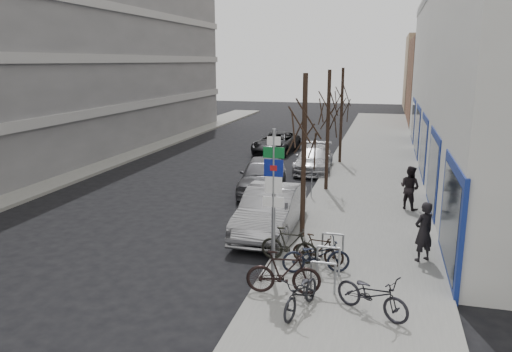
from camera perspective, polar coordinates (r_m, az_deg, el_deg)
The scene contains 25 objects.
ground at distance 14.45m, azimuth -7.55°, elevation -11.05°, with size 120.00×120.00×0.00m, color black.
sidewalk_east at distance 22.92m, azimuth 12.70°, elevation -1.94°, with size 5.00×70.00×0.15m, color slate.
sidewalk_west at distance 28.02m, azimuth -20.80°, elevation 0.23°, with size 3.00×70.00×0.15m, color slate.
brick_building_far at distance 52.79m, azimuth 23.70°, elevation 9.92°, with size 12.00×14.00×8.00m, color brown.
tan_building_far at distance 67.70m, azimuth 22.29°, elevation 10.92°, with size 13.00×12.00×9.00m, color #937A5B.
highway_sign_pole at distance 12.92m, azimuth 2.02°, elevation -2.29°, with size 0.55×0.10×4.20m.
bike_rack at distance 13.85m, azimuth 8.26°, elevation -9.20°, with size 0.66×2.26×0.83m.
tree_near at distance 15.97m, azimuth 5.58°, elevation 6.62°, with size 1.80×1.80×5.50m.
tree_mid at distance 22.38m, azimuth 8.31°, elevation 8.37°, with size 1.80×1.80×5.50m.
tree_far at distance 28.83m, azimuth 9.83°, elevation 9.33°, with size 1.80×1.80×5.50m.
meter_front at distance 16.23m, azimuth 3.48°, elevation -4.76°, with size 0.10×0.08×1.27m.
meter_mid at distance 21.46m, azimuth 6.37°, elevation -0.40°, with size 0.10×0.08×1.27m.
meter_back at distance 26.80m, azimuth 8.12°, elevation 2.25°, with size 0.10×0.08×1.27m.
bike_near_left at distance 11.88m, azimuth 5.23°, elevation -12.89°, with size 0.53×1.75×1.07m, color black.
bike_near_right at distance 12.68m, azimuth 3.16°, elevation -10.91°, with size 0.57×1.90×1.16m, color black.
bike_mid_curb at distance 13.95m, azimuth 6.89°, elevation -8.71°, with size 0.57×1.88×1.15m, color black.
bike_mid_inner at distance 14.62m, azimuth 3.81°, elevation -7.81°, with size 0.52×1.73×1.05m, color black.
bike_far_curb at distance 12.02m, azimuth 13.17°, elevation -12.68°, with size 0.57×1.87×1.14m, color black.
bike_far_inner at distance 14.49m, azimuth 7.11°, elevation -8.33°, with size 0.46×1.53×0.93m, color black.
parked_car_front at distance 17.30m, azimuth 1.66°, elevation -3.97°, with size 1.72×4.93×1.62m, color #9D9DA1.
parked_car_mid at distance 22.62m, azimuth 0.75°, elevation 0.09°, with size 1.90×4.72×1.61m, color #505055.
parked_car_back at distance 27.26m, azimuth 6.63°, elevation 1.96°, with size 1.90×4.68×1.36m, color #B9BABF.
lane_car at distance 32.57m, azimuth 2.33°, elevation 3.84°, with size 2.24×4.85×1.35m, color black.
pedestrian_near at distance 15.32m, azimuth 18.62°, elevation -6.04°, with size 0.65×0.43×1.78m, color black.
pedestrian_far at distance 20.48m, azimuth 17.16°, elevation -1.24°, with size 0.65×0.44×1.75m, color black.
Camera 1 is at (5.13, -12.17, 5.87)m, focal length 35.00 mm.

